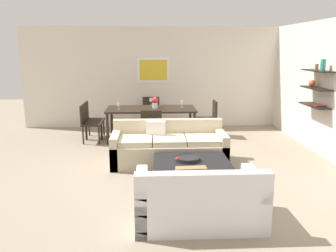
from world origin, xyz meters
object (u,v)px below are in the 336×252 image
at_px(dining_chair_head, 151,112).
at_px(wine_glass_left_near, 119,105).
at_px(dining_chair_left_near, 88,121).
at_px(dining_table, 151,111).
at_px(centerpiece_vase, 155,102).
at_px(dining_chair_left_far, 91,117).
at_px(coffee_table, 192,173).
at_px(dining_chair_foot, 151,127).
at_px(loveseat_white, 199,200).
at_px(wine_glass_right_far, 182,103).
at_px(dining_chair_right_far, 210,116).
at_px(apple_on_coffee_table, 177,159).
at_px(decorative_bowl, 188,158).
at_px(sofa_beige, 169,148).
at_px(wine_glass_head, 151,100).

relative_size(dining_chair_head, wine_glass_left_near, 5.40).
bearing_deg(dining_chair_left_near, dining_table, 8.58).
bearing_deg(centerpiece_vase, dining_chair_left_far, 172.17).
distance_m(coffee_table, dining_chair_foot, 2.11).
relative_size(loveseat_white, dining_chair_foot, 1.77).
bearing_deg(wine_glass_right_far, dining_chair_right_far, 8.00).
bearing_deg(apple_on_coffee_table, centerpiece_vase, 96.23).
relative_size(dining_chair_left_near, wine_glass_left_near, 5.40).
bearing_deg(dining_chair_foot, wine_glass_left_near, 134.16).
height_order(decorative_bowl, wine_glass_left_near, wine_glass_left_near).
xyz_separation_m(dining_chair_left_near, centerpiece_vase, (1.55, 0.23, 0.39)).
bearing_deg(centerpiece_vase, dining_chair_right_far, 8.93).
bearing_deg(dining_chair_left_near, wine_glass_right_far, 8.76).
bearing_deg(loveseat_white, dining_chair_right_far, 78.63).
bearing_deg(sofa_beige, dining_chair_right_far, 60.73).
xyz_separation_m(apple_on_coffee_table, dining_chair_left_near, (-1.86, 2.64, 0.09)).
bearing_deg(dining_chair_left_far, centerpiece_vase, -7.83).
height_order(apple_on_coffee_table, dining_chair_right_far, dining_chair_right_far).
height_order(dining_table, dining_chair_left_far, dining_chair_left_far).
bearing_deg(dining_chair_right_far, wine_glass_left_near, -171.24).
height_order(decorative_bowl, dining_table, dining_table).
bearing_deg(wine_glass_head, dining_chair_foot, -90.00).
bearing_deg(wine_glass_head, decorative_bowl, -79.84).
relative_size(coffee_table, dining_chair_left_near, 1.36).
bearing_deg(sofa_beige, dining_chair_left_near, 138.41).
distance_m(decorative_bowl, wine_glass_head, 3.32).
xyz_separation_m(coffee_table, dining_chair_left_near, (-2.09, 2.66, 0.31)).
distance_m(dining_chair_left_near, dining_chair_left_far, 0.44).
bearing_deg(coffee_table, dining_chair_head, 99.62).
relative_size(sofa_beige, loveseat_white, 1.36).
xyz_separation_m(sofa_beige, loveseat_white, (0.26, -2.32, 0.00)).
distance_m(dining_table, wine_glass_right_far, 0.78).
distance_m(sofa_beige, decorative_bowl, 1.05).
bearing_deg(dining_table, wine_glass_left_near, -170.88).
height_order(sofa_beige, centerpiece_vase, centerpiece_vase).
xyz_separation_m(decorative_bowl, dining_chair_left_far, (-2.03, 3.03, 0.09)).
bearing_deg(coffee_table, dining_chair_foot, 107.84).
distance_m(dining_chair_right_far, centerpiece_vase, 1.43).
bearing_deg(dining_chair_left_near, wine_glass_head, 23.98).
xyz_separation_m(dining_chair_left_far, centerpiece_vase, (1.55, -0.21, 0.39)).
relative_size(apple_on_coffee_table, dining_chair_foot, 0.08).
height_order(apple_on_coffee_table, centerpiece_vase, centerpiece_vase).
bearing_deg(wine_glass_left_near, loveseat_white, -71.55).
bearing_deg(dining_chair_left_near, dining_chair_head, 37.47).
distance_m(decorative_bowl, dining_chair_head, 3.75).
distance_m(decorative_bowl, apple_on_coffee_table, 0.18).
bearing_deg(sofa_beige, coffee_table, -73.76).
height_order(coffee_table, dining_chair_left_far, dining_chair_left_far).
relative_size(dining_chair_left_near, dining_chair_left_far, 1.00).
bearing_deg(wine_glass_left_near, wine_glass_right_far, 9.12).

